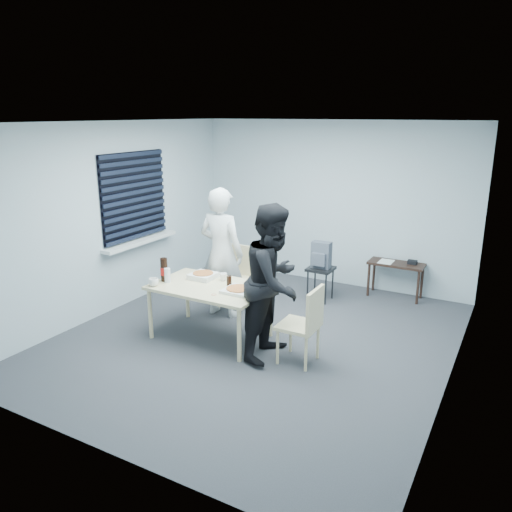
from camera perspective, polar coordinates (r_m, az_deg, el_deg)
The scene contains 19 objects.
room at distance 7.40m, azimuth -13.53°, elevation 5.84°, with size 5.00×5.00×5.00m.
dining_table at distance 6.11m, azimuth -5.27°, elevation -3.92°, with size 1.39×0.88×0.68m.
chair_far at distance 7.11m, azimuth -2.05°, elevation -1.86°, with size 0.42×0.42×0.89m.
chair_right at distance 5.53m, azimuth 5.71°, elevation -7.33°, with size 0.42×0.42×0.89m.
person_white at distance 6.72m, azimuth -3.97°, elevation 0.37°, with size 0.65×0.42×1.77m, color silver.
person_black at distance 5.57m, azimuth 2.06°, elevation -2.97°, with size 0.86×0.47×1.77m, color black.
side_table at distance 7.76m, azimuth 15.71°, elevation -1.32°, with size 0.81×0.36×0.54m.
stool at distance 7.43m, azimuth 7.39°, elevation -2.13°, with size 0.36×0.36×0.51m.
backpack at distance 7.34m, azimuth 7.44°, elevation 0.08°, with size 0.28×0.20×0.39m.
pizza_box_a at distance 6.35m, azimuth -6.06°, elevation -2.23°, with size 0.30×0.30×0.08m.
pizza_box_b at distance 5.86m, azimuth -2.02°, elevation -3.89°, with size 0.33×0.33×0.05m.
mug_a at distance 6.16m, azimuth -11.64°, elevation -2.95°, with size 0.12×0.12×0.10m, color white.
mug_b at distance 6.25m, azimuth -3.77°, elevation -2.40°, with size 0.10×0.10×0.09m, color white.
cola_glass at distance 6.02m, azimuth -3.09°, elevation -2.91°, with size 0.06×0.06×0.13m, color black.
soda_bottle at distance 6.30m, azimuth -10.46°, elevation -1.58°, with size 0.09×0.09×0.29m.
plastic_cups at distance 6.25m, azimuth -10.09°, elevation -2.19°, with size 0.08×0.08×0.18m, color silver.
rubber_band at distance 5.79m, azimuth -4.84°, elevation -4.43°, with size 0.06×0.06×0.00m, color red.
papers at distance 7.75m, azimuth 14.64°, elevation -0.62°, with size 0.20×0.28×0.00m, color white.
black_box at distance 7.73m, azimuth 17.44°, elevation -0.68°, with size 0.13×0.09×0.06m, color black.
Camera 1 is at (2.73, -4.98, 2.70)m, focal length 35.00 mm.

